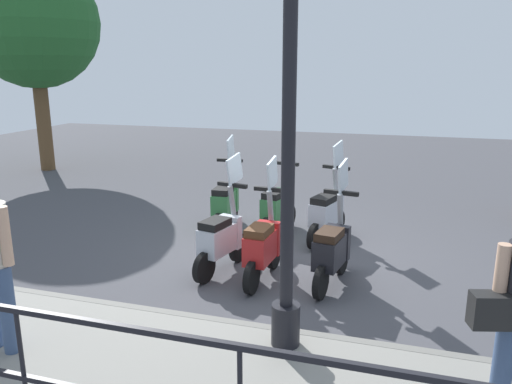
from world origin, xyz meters
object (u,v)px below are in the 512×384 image
Objects in this scene: scooter_near_2 at (222,237)px; scooter_far_0 at (327,212)px; tree_large at (33,24)px; scooter_far_1 at (278,206)px; scooter_far_2 at (226,202)px; lamp_post_near at (289,119)px; scooter_near_0 at (332,249)px; scooter_near_1 at (263,244)px.

scooter_far_0 is (1.57, -1.14, 0.00)m from scooter_near_2.
tree_large is at bearing 82.57° from scooter_far_0.
scooter_far_2 is at bearing 101.19° from scooter_far_1.
scooter_far_0 and scooter_far_1 have the same top height.
lamp_post_near is 3.02× the size of scooter_far_0.
scooter_near_1 is at bearing 105.97° from scooter_near_0.
scooter_near_1 is at bearing -160.40° from scooter_far_1.
scooter_far_1 is 1.00× the size of scooter_far_2.
tree_large is 9.55m from scooter_near_1.
scooter_far_0 is (-3.47, -7.93, -3.20)m from tree_large.
scooter_near_0 is at bearing -77.29° from scooter_near_2.
tree_large reaches higher than scooter_far_2.
lamp_post_near reaches higher than scooter_far_0.
lamp_post_near is 2.48m from scooter_near_1.
scooter_near_0 is 1.00× the size of scooter_far_1.
tree_large is 3.45× the size of scooter_far_2.
scooter_far_2 is at bearing -118.46° from tree_large.
lamp_post_near reaches higher than scooter_far_2.
lamp_post_near is 3.02× the size of scooter_near_1.
lamp_post_near reaches higher than scooter_near_2.
scooter_near_0 is at bearing -134.96° from scooter_far_1.
scooter_near_0 is 2.61m from scooter_far_2.
scooter_near_2 is 1.69m from scooter_far_1.
scooter_near_2 is at bearing 179.74° from scooter_far_1.
scooter_far_0 is (3.30, 0.13, -1.74)m from lamp_post_near.
scooter_near_1 is 1.00× the size of scooter_far_1.
scooter_far_2 is at bearing 36.90° from scooter_near_1.
lamp_post_near is 3.02× the size of scooter_far_2.
scooter_near_1 is 0.60m from scooter_near_2.
scooter_near_2 and scooter_far_0 have the same top height.
scooter_near_2 is at bearing 160.14° from scooter_far_0.
scooter_near_1 is 2.11m from scooter_far_2.
scooter_far_1 is at bearing -93.60° from scooter_far_2.
lamp_post_near is 2.77m from scooter_near_2.
scooter_far_1 is (1.67, 1.11, 0.00)m from scooter_near_0.
tree_large is 3.45× the size of scooter_far_1.
scooter_near_2 is (0.01, 1.45, 0.00)m from scooter_near_0.
tree_large is 3.45× the size of scooter_near_2.
scooter_near_0 is 1.00× the size of scooter_near_1.
lamp_post_near is at bearing -130.05° from tree_large.
scooter_far_0 is 0.81m from scooter_far_1.
scooter_far_1 is at bearing 99.91° from scooter_far_0.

